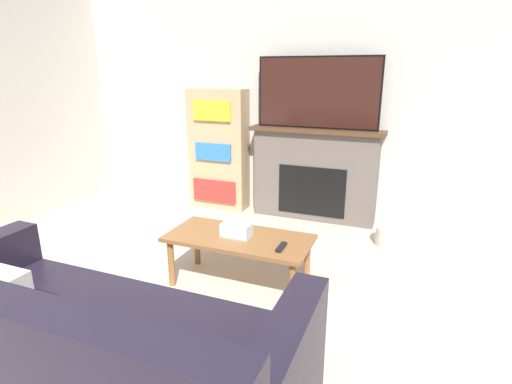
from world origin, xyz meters
TOP-DOWN VIEW (x-y plane):
  - wall_back at (0.00, 3.69)m, footprint 6.39×0.06m
  - fireplace at (0.25, 3.55)m, footprint 1.44×0.28m
  - tv at (0.25, 3.53)m, footprint 1.28×0.03m
  - couch at (-0.07, 0.50)m, footprint 2.01×0.97m
  - coffee_table at (0.09, 1.90)m, footprint 1.08×0.51m
  - tissue_box at (0.07, 1.90)m, footprint 0.22×0.12m
  - remote_control at (0.45, 1.81)m, footprint 0.04×0.15m
  - bookshelf at (-0.90, 3.53)m, footprint 0.69×0.29m
  - storage_basket at (1.17, 3.12)m, footprint 0.37×0.37m

SIDE VIEW (x-z plane):
  - storage_basket at x=1.17m, z-range 0.00..0.18m
  - couch at x=-0.07m, z-range -0.14..0.73m
  - coffee_table at x=0.09m, z-range 0.15..0.56m
  - remote_control at x=0.45m, z-range 0.41..0.43m
  - tissue_box at x=0.07m, z-range 0.41..0.51m
  - fireplace at x=0.25m, z-range 0.00..1.02m
  - bookshelf at x=-0.90m, z-range 0.00..1.40m
  - wall_back at x=0.00m, z-range 0.00..2.70m
  - tv at x=0.25m, z-range 1.01..1.74m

